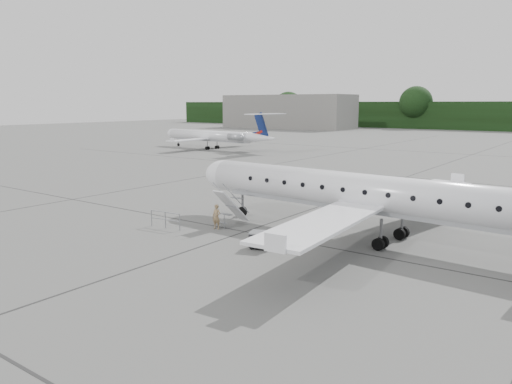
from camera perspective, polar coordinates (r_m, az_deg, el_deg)
The scene contains 8 objects.
ground at distance 24.81m, azimuth 3.90°, elevation -7.42°, with size 320.00×320.00×0.00m, color #60605E.
terminal_building at distance 154.07m, azimuth 3.67°, elevation 9.16°, with size 40.00×14.00×10.00m, color slate.
main_regional_jet at distance 27.62m, azimuth 13.61°, elevation 1.88°, with size 28.46×20.49×7.30m, color silver, non-canonical shape.
airstair at distance 30.91m, azimuth -2.81°, elevation -1.71°, with size 0.85×2.41×2.29m, color silver, non-canonical shape.
passenger at distance 30.02m, azimuth -4.54°, elevation -2.84°, with size 0.55×0.36×1.50m, color olive.
safety_railing at distance 30.64m, azimuth -10.32°, elevation -3.20°, with size 2.20×0.08×1.00m, color gray, non-canonical shape.
baggage_cart at distance 26.02m, azimuth 0.59°, elevation -5.47°, with size 1.09×0.88×0.95m, color black, non-canonical shape.
bg_regional_left at distance 83.51m, azimuth -5.45°, elevation 7.01°, with size 23.18×16.69×6.08m, color silver, non-canonical shape.
Camera 1 is at (12.53, -20.08, 7.46)m, focal length 35.00 mm.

